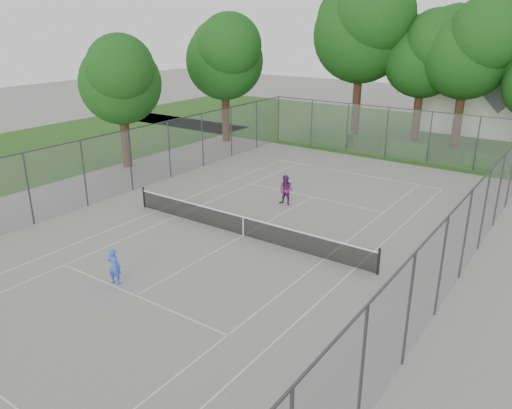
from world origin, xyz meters
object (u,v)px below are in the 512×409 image
Objects in this scene: tennis_net at (243,225)px; girl_player at (114,266)px; house at (483,82)px; woman_player at (286,190)px.

tennis_net is 6.34m from girl_player.
house is 6.53× the size of woman_player.
woman_player is at bearing -98.33° from house.
woman_player is (0.72, 10.75, 0.10)m from girl_player.
tennis_net is 4.59m from woman_player.
woman_player is (-3.78, -25.80, -3.41)m from house.
house is 7.46× the size of girl_player.
tennis_net is 1.23× the size of house.
girl_player is at bearing -101.70° from tennis_net.
tennis_net is at bearing -118.73° from girl_player.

